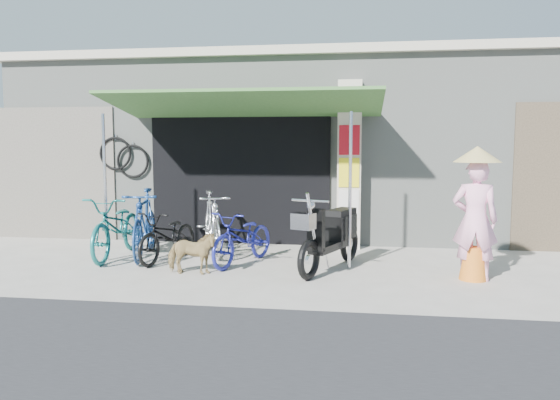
# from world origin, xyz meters

# --- Properties ---
(ground) EXTENTS (80.00, 80.00, 0.00)m
(ground) POSITION_xyz_m (0.00, 0.00, 0.00)
(ground) COLOR #ADA69C
(ground) RESTS_ON ground
(bicycle_shop) EXTENTS (12.30, 5.30, 3.66)m
(bicycle_shop) POSITION_xyz_m (-0.00, 5.09, 1.83)
(bicycle_shop) COLOR gray
(bicycle_shop) RESTS_ON ground
(shop_pillar) EXTENTS (0.42, 0.44, 3.00)m
(shop_pillar) POSITION_xyz_m (0.85, 2.45, 1.50)
(shop_pillar) COLOR beige
(shop_pillar) RESTS_ON ground
(awning) EXTENTS (4.60, 1.88, 2.72)m
(awning) POSITION_xyz_m (-0.90, 1.63, 2.51)
(awning) COLOR #35642D
(awning) RESTS_ON ground
(neighbour_left) EXTENTS (2.60, 0.06, 2.60)m
(neighbour_left) POSITION_xyz_m (-5.00, 2.59, 1.30)
(neighbour_left) COLOR #6B665B
(neighbour_left) RESTS_ON ground
(bike_teal) EXTENTS (0.79, 2.00, 1.03)m
(bike_teal) POSITION_xyz_m (-2.92, 0.99, 0.52)
(bike_teal) COLOR #186D69
(bike_teal) RESTS_ON ground
(bike_blue) EXTENTS (0.91, 1.96, 1.14)m
(bike_blue) POSITION_xyz_m (-2.47, 1.03, 0.57)
(bike_blue) COLOR navy
(bike_blue) RESTS_ON ground
(bike_black) EXTENTS (0.89, 1.65, 0.82)m
(bike_black) POSITION_xyz_m (-1.99, 0.85, 0.41)
(bike_black) COLOR black
(bike_black) RESTS_ON ground
(bike_silver) EXTENTS (1.17, 1.84, 1.07)m
(bike_silver) POSITION_xyz_m (-1.46, 1.52, 0.54)
(bike_silver) COLOR silver
(bike_silver) RESTS_ON ground
(bike_navy) EXTENTS (1.10, 1.71, 0.85)m
(bike_navy) POSITION_xyz_m (-0.75, 0.79, 0.42)
(bike_navy) COLOR navy
(bike_navy) RESTS_ON ground
(street_dog) EXTENTS (0.76, 0.36, 0.63)m
(street_dog) POSITION_xyz_m (-1.35, 0.01, 0.31)
(street_dog) COLOR tan
(street_dog) RESTS_ON ground
(moped) EXTENTS (0.94, 1.89, 1.12)m
(moped) POSITION_xyz_m (0.64, 0.62, 0.51)
(moped) COLOR black
(moped) RESTS_ON ground
(nun) EXTENTS (0.66, 0.64, 1.85)m
(nun) POSITION_xyz_m (2.62, 0.28, 0.91)
(nun) COLOR #FDAACF
(nun) RESTS_ON ground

